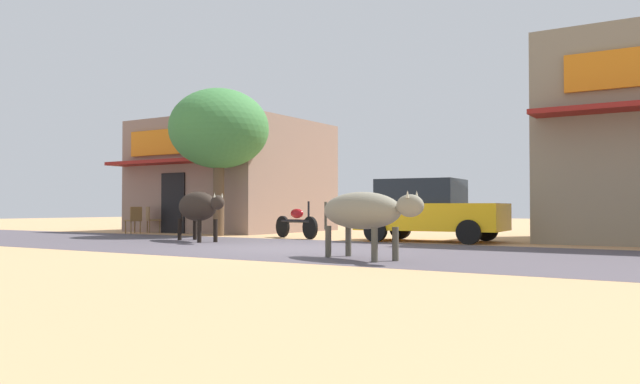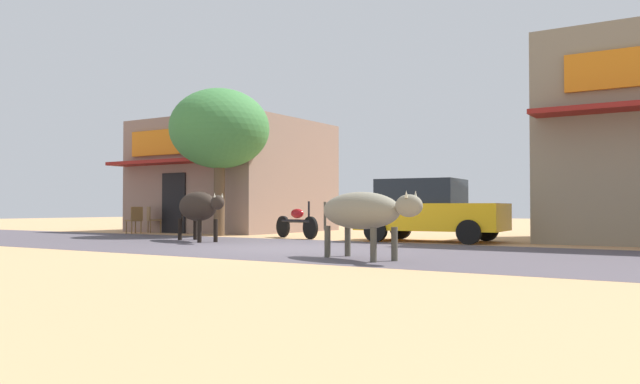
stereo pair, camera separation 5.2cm
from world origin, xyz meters
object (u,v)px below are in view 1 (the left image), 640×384
object	(u,v)px
parked_hatchback_car	(428,210)
cow_near_brown	(198,207)
roadside_tree	(219,129)
cafe_chair_by_doorway	(134,219)
parked_motorcycle	(296,222)
cow_far_dark	(363,211)
cafe_chair_near_tree	(151,218)

from	to	relation	value
parked_hatchback_car	cow_near_brown	world-z (taller)	parked_hatchback_car
roadside_tree	cafe_chair_by_doorway	size ratio (longest dim) A/B	5.07
parked_motorcycle	cow_near_brown	distance (m)	3.08
cow_near_brown	cow_far_dark	xyz separation A→B (m)	(6.51, -2.81, -0.08)
cafe_chair_near_tree	cafe_chair_by_doorway	xyz separation A→B (m)	(0.05, -0.81, 0.00)
roadside_tree	cafe_chair_by_doorway	distance (m)	4.52
cow_near_brown	cafe_chair_by_doorway	world-z (taller)	cow_near_brown
cow_near_brown	cow_far_dark	bearing A→B (deg)	-23.36
cafe_chair_near_tree	cafe_chair_by_doorway	world-z (taller)	same
cow_near_brown	cafe_chair_by_doorway	distance (m)	5.77
parked_motorcycle	cafe_chair_near_tree	xyz separation A→B (m)	(-6.52, 0.46, 0.04)
parked_hatchback_car	cow_far_dark	xyz separation A→B (m)	(1.32, -6.02, -0.01)
roadside_tree	parked_hatchback_car	size ratio (longest dim) A/B	1.20
roadside_tree	cafe_chair_by_doorway	world-z (taller)	roadside_tree
parked_motorcycle	parked_hatchback_car	bearing A→B (deg)	6.29
cafe_chair_near_tree	parked_motorcycle	bearing A→B (deg)	-3.99
parked_hatchback_car	cafe_chair_near_tree	size ratio (longest dim) A/B	4.22
parked_hatchback_car	cow_far_dark	size ratio (longest dim) A/B	1.57
roadside_tree	parked_hatchback_car	bearing A→B (deg)	3.58
cow_near_brown	cow_far_dark	size ratio (longest dim) A/B	1.09
cow_near_brown	cafe_chair_near_tree	distance (m)	6.19
cow_far_dark	parked_motorcycle	bearing A→B (deg)	133.23
cow_near_brown	parked_motorcycle	bearing A→B (deg)	65.77
cow_far_dark	cafe_chair_near_tree	xyz separation A→B (m)	(-11.77, 6.04, -0.32)
cow_far_dark	cafe_chair_near_tree	distance (m)	13.24
cow_near_brown	cafe_chair_near_tree	world-z (taller)	cow_near_brown
parked_hatchback_car	cafe_chair_by_doorway	xyz separation A→B (m)	(-10.40, -0.79, -0.33)
cow_near_brown	cafe_chair_near_tree	size ratio (longest dim) A/B	2.93
roadside_tree	cafe_chair_near_tree	bearing A→B (deg)	172.67
parked_hatchback_car	cafe_chair_by_doorway	bearing A→B (deg)	-175.64
parked_hatchback_car	cafe_chair_near_tree	world-z (taller)	parked_hatchback_car
roadside_tree	parked_hatchback_car	world-z (taller)	roadside_tree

